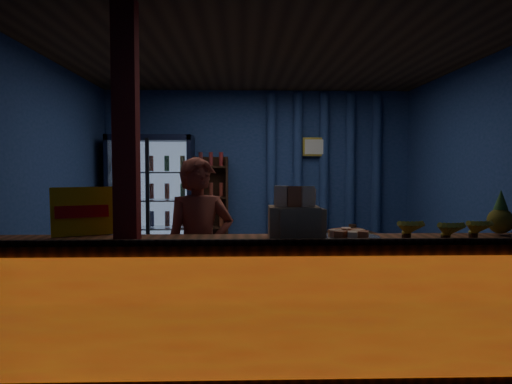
{
  "coord_description": "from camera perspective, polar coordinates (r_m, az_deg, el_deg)",
  "views": [
    {
      "loc": [
        -0.26,
        -5.37,
        1.46
      ],
      "look_at": [
        -0.1,
        -0.2,
        1.19
      ],
      "focal_mm": 35.0,
      "sensor_mm": 36.0,
      "label": 1
    }
  ],
  "objects": [
    {
      "name": "ground",
      "position": [
        5.57,
        1.02,
        -12.23
      ],
      "size": [
        4.6,
        4.6,
        0.0
      ],
      "primitive_type": "plane",
      "color": "#515154",
      "rests_on": "ground"
    },
    {
      "name": "room_walls",
      "position": [
        5.38,
        1.03,
        4.12
      ],
      "size": [
        4.6,
        4.6,
        4.6
      ],
      "color": "navy",
      "rests_on": "ground"
    },
    {
      "name": "counter",
      "position": [
        3.61,
        2.53,
        -12.88
      ],
      "size": [
        4.4,
        0.57,
        0.99
      ],
      "color": "brown",
      "rests_on": "ground"
    },
    {
      "name": "support_post",
      "position": [
        3.56,
        -14.54,
        0.27
      ],
      "size": [
        0.16,
        0.16,
        2.6
      ],
      "primitive_type": "cube",
      "color": "maroon",
      "rests_on": "ground"
    },
    {
      "name": "beverage_cooler",
      "position": [
        7.42,
        -11.76,
        -1.16
      ],
      "size": [
        1.2,
        0.62,
        1.9
      ],
      "color": "black",
      "rests_on": "ground"
    },
    {
      "name": "bottle_shelf",
      "position": [
        7.47,
        -5.12,
        -2.15
      ],
      "size": [
        0.5,
        0.28,
        1.6
      ],
      "color": "#361D11",
      "rests_on": "ground"
    },
    {
      "name": "curtain_folds",
      "position": [
        7.62,
        7.78,
        1.74
      ],
      "size": [
        1.74,
        0.14,
        2.5
      ],
      "color": "navy",
      "rests_on": "room_walls"
    },
    {
      "name": "framed_picture",
      "position": [
        7.56,
        6.73,
        5.15
      ],
      "size": [
        0.36,
        0.04,
        0.28
      ],
      "color": "gold",
      "rests_on": "room_walls"
    },
    {
      "name": "shopkeeper",
      "position": [
        4.06,
        -6.48,
        -6.91
      ],
      "size": [
        0.63,
        0.5,
        1.53
      ],
      "primitive_type": "imported",
      "rotation": [
        0.0,
        0.0,
        0.26
      ],
      "color": "brown",
      "rests_on": "ground"
    },
    {
      "name": "green_chair",
      "position": [
        7.0,
        10.25,
        -6.76
      ],
      "size": [
        0.84,
        0.85,
        0.56
      ],
      "primitive_type": "imported",
      "rotation": [
        0.0,
        0.0,
        3.71
      ],
      "color": "#57AF5E",
      "rests_on": "ground"
    },
    {
      "name": "side_table",
      "position": [
        7.09,
        10.95,
        -6.69
      ],
      "size": [
        0.68,
        0.55,
        0.66
      ],
      "color": "#361D11",
      "rests_on": "ground"
    },
    {
      "name": "yellow_sign",
      "position": [
        3.88,
        -19.17,
        -2.11
      ],
      "size": [
        0.45,
        0.27,
        0.36
      ],
      "color": "gold",
      "rests_on": "counter"
    },
    {
      "name": "snack_box_left",
      "position": [
        3.54,
        4.33,
        -3.19
      ],
      "size": [
        0.36,
        0.29,
        0.37
      ],
      "color": "#976E49",
      "rests_on": "counter"
    },
    {
      "name": "snack_box_centre",
      "position": [
        3.55,
        4.78,
        -3.31
      ],
      "size": [
        0.38,
        0.33,
        0.35
      ],
      "color": "#976E49",
      "rests_on": "counter"
    },
    {
      "name": "pastry_tray",
      "position": [
        3.55,
        10.62,
        -4.99
      ],
      "size": [
        0.43,
        0.43,
        0.07
      ],
      "color": "silver",
      "rests_on": "counter"
    },
    {
      "name": "banana_bunches",
      "position": [
        3.73,
        20.68,
        -3.94
      ],
      "size": [
        0.7,
        0.28,
        0.15
      ],
      "color": "gold",
      "rests_on": "counter"
    },
    {
      "name": "pineapple",
      "position": [
        4.13,
        26.16,
        -2.56
      ],
      "size": [
        0.19,
        0.19,
        0.33
      ],
      "color": "olive",
      "rests_on": "counter"
    }
  ]
}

